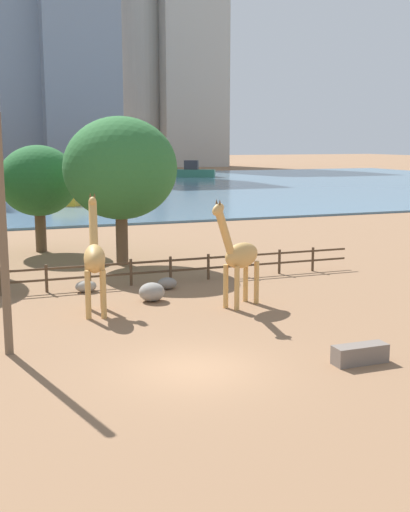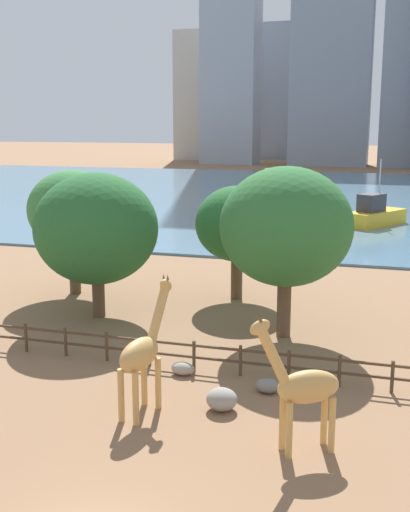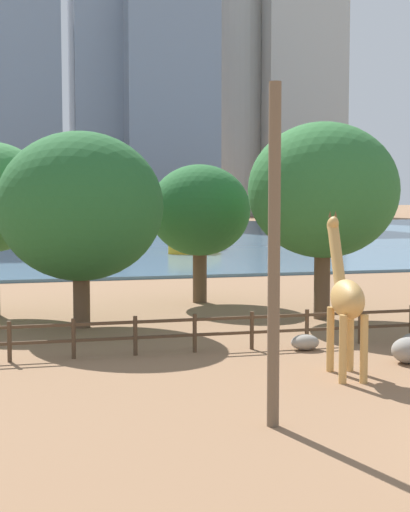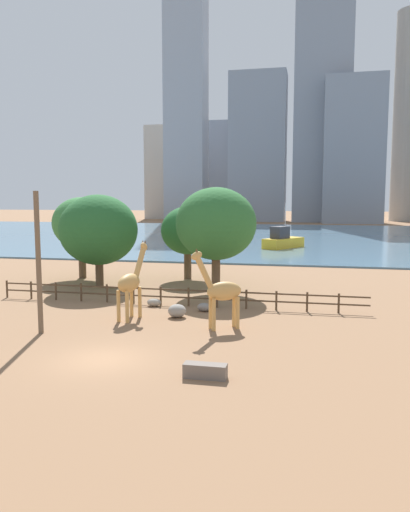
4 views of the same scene
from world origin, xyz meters
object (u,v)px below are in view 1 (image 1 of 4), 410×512
boulder_by_pole (86,286)px  boat_ferry (75,193)px  tree_right_tall (38,181)px  giraffe_tall (94,258)px  feeding_trough (360,354)px  utility_pole (3,237)px  boat_sailboat (195,171)px  tree_left_large (120,169)px  boulder_near_fence (167,283)px  boulder_small (152,292)px  giraffe_companion (239,256)px

boulder_by_pole → boat_ferry: size_ratio=0.13×
tree_right_tall → giraffe_tall: bearing=-88.5°
boulder_by_pole → feeding_trough: size_ratio=0.55×
feeding_trough → boat_ferry: boat_ferry is taller
utility_pole → boat_sailboat: utility_pole is taller
feeding_trough → tree_left_large: tree_left_large is taller
boulder_near_fence → boulder_small: boulder_small is taller
giraffe_companion → tree_left_large: size_ratio=0.56×
giraffe_tall → feeding_trough: bearing=-133.4°
utility_pole → tree_right_tall: (3.27, 19.97, 0.55)m
boulder_by_pole → tree_right_tall: size_ratio=0.15×
giraffe_companion → tree_left_large: (-2.45, 10.97, 3.22)m
utility_pole → giraffe_tall: bearing=48.6°
tree_left_large → boat_ferry: (3.08, 35.22, -4.13)m
utility_pole → boulder_small: size_ratio=6.86×
utility_pole → boulder_by_pole: bearing=63.5°
utility_pole → feeding_trough: (10.33, -4.81, -3.60)m
giraffe_companion → boulder_small: 4.27m
utility_pole → boat_ferry: utility_pole is taller
boulder_small → giraffe_companion: bearing=-34.1°
tree_left_large → boat_sailboat: bearing=67.6°
boulder_by_pole → utility_pole: bearing=-116.5°
boulder_by_pole → tree_right_tall: tree_right_tall is taller
tree_left_large → tree_right_tall: size_ratio=1.24×
utility_pole → boat_sailboat: size_ratio=1.04×
boulder_small → tree_right_tall: 15.64m
boulder_near_fence → tree_right_tall: (-4.38, 12.80, 4.17)m
feeding_trough → boat_sailboat: (29.40, 98.08, 0.96)m
boulder_small → boat_sailboat: boat_sailboat is taller
tree_right_tall → utility_pole: bearing=-99.3°
giraffe_tall → boat_ferry: bearing=2.0°
utility_pole → tree_left_large: size_ratio=0.94×
boulder_by_pole → feeding_trough: (6.38, -12.74, 0.03)m
boulder_near_fence → giraffe_tall: bearing=-143.0°
boulder_by_pole → boat_ferry: bearing=81.4°
tree_right_tall → giraffe_companion: bearing=-69.7°
boulder_near_fence → tree_left_large: bearing=94.7°
boulder_small → boat_ferry: size_ratio=0.15×
giraffe_tall → feeding_trough: size_ratio=2.65×
tree_left_large → tree_right_tall: 7.18m
boulder_small → utility_pole: bearing=-140.8°
giraffe_companion → tree_right_tall: (-6.28, 16.97, 2.26)m
tree_left_large → boulder_near_fence: bearing=-85.3°
boat_ferry → boat_sailboat: 53.06m
feeding_trough → boat_ferry: 54.02m
giraffe_companion → boat_sailboat: (30.17, 90.26, -0.94)m
utility_pole → boat_ferry: 50.30m
boulder_by_pole → tree_right_tall: bearing=93.2°
giraffe_tall → boat_ferry: boat_ferry is taller
boulder_near_fence → tree_right_tall: bearing=108.9°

